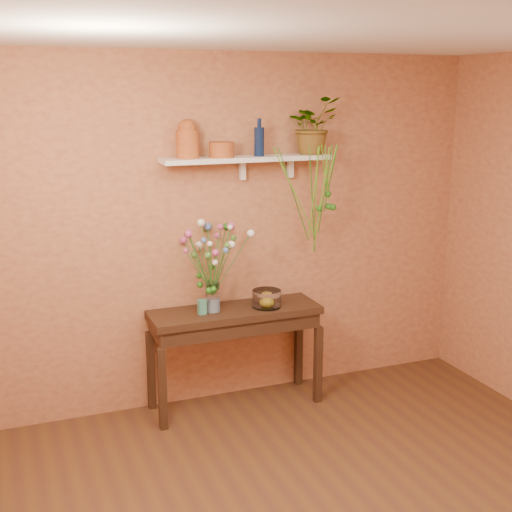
# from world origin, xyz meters

# --- Properties ---
(room) EXTENTS (4.04, 4.04, 2.70)m
(room) POSITION_xyz_m (0.00, 0.00, 1.35)
(room) COLOR #513218
(room) RESTS_ON ground
(sideboard) EXTENTS (1.31, 0.42, 0.79)m
(sideboard) POSITION_xyz_m (-0.09, 1.77, 0.68)
(sideboard) COLOR #321C13
(sideboard) RESTS_ON ground
(wall_shelf) EXTENTS (1.30, 0.24, 0.19)m
(wall_shelf) POSITION_xyz_m (0.06, 1.87, 1.92)
(wall_shelf) COLOR white
(wall_shelf) RESTS_ON room
(terracotta_jug) EXTENTS (0.17, 0.17, 0.28)m
(terracotta_jug) POSITION_xyz_m (-0.40, 1.89, 2.07)
(terracotta_jug) COLOR #C16429
(terracotta_jug) RESTS_ON wall_shelf
(terracotta_pot) EXTENTS (0.23, 0.23, 0.11)m
(terracotta_pot) POSITION_xyz_m (-0.15, 1.86, 1.99)
(terracotta_pot) COLOR #C16429
(terracotta_pot) RESTS_ON wall_shelf
(blue_bottle) EXTENTS (0.09, 0.09, 0.28)m
(blue_bottle) POSITION_xyz_m (0.14, 1.85, 2.05)
(blue_bottle) COLOR #0C1B3C
(blue_bottle) RESTS_ON wall_shelf
(spider_plant) EXTENTS (0.47, 0.44, 0.43)m
(spider_plant) POSITION_xyz_m (0.59, 1.86, 2.15)
(spider_plant) COLOR #256817
(spider_plant) RESTS_ON wall_shelf
(plant_fronds) EXTENTS (0.56, 0.36, 0.84)m
(plant_fronds) POSITION_xyz_m (0.60, 1.72, 1.62)
(plant_fronds) COLOR #256817
(plant_fronds) RESTS_ON wall_shelf
(glass_vase) EXTENTS (0.11, 0.11, 0.22)m
(glass_vase) POSITION_xyz_m (-0.26, 1.77, 0.89)
(glass_vase) COLOR white
(glass_vase) RESTS_ON sideboard
(bouquet) EXTENTS (0.51, 0.52, 0.56)m
(bouquet) POSITION_xyz_m (-0.26, 1.79, 1.28)
(bouquet) COLOR #386B28
(bouquet) RESTS_ON glass_vase
(glass_bowl) EXTENTS (0.22, 0.22, 0.13)m
(glass_bowl) POSITION_xyz_m (0.16, 1.73, 0.86)
(glass_bowl) COLOR white
(glass_bowl) RESTS_ON sideboard
(lemon) EXTENTS (0.08, 0.08, 0.08)m
(lemon) POSITION_xyz_m (0.16, 1.72, 0.84)
(lemon) COLOR gold
(lemon) RESTS_ON glass_bowl
(carton) EXTENTS (0.06, 0.05, 0.11)m
(carton) POSITION_xyz_m (-0.36, 1.73, 0.85)
(carton) COLOR #29647B
(carton) RESTS_ON sideboard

